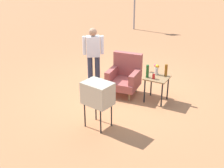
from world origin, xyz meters
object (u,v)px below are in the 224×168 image
object	(u,v)px
armchair	(125,76)
side_table	(157,81)
bottle_tall_amber	(166,70)
person_standing	(93,53)
bottle_wine_green	(147,71)
soda_can_red	(154,76)
tv_on_stand	(98,94)
flower_vase	(157,69)
road_sign	(135,0)

from	to	relation	value
armchair	side_table	size ratio (longest dim) A/B	1.64
armchair	bottle_tall_amber	xyz separation A→B (m)	(1.06, 0.13, 0.30)
person_standing	side_table	bearing A→B (deg)	-2.66
side_table	bottle_wine_green	distance (m)	0.36
bottle_wine_green	soda_can_red	world-z (taller)	bottle_wine_green
tv_on_stand	person_standing	size ratio (longest dim) A/B	0.63
person_standing	flower_vase	size ratio (longest dim) A/B	6.19
bottle_tall_amber	soda_can_red	xyz separation A→B (m)	(-0.20, -0.30, -0.09)
bottle_wine_green	soda_can_red	size ratio (longest dim) A/B	2.62
armchair	side_table	xyz separation A→B (m)	(0.90, -0.04, 0.05)
road_sign	soda_can_red	world-z (taller)	road_sign
tv_on_stand	bottle_tall_amber	bearing A→B (deg)	66.64
person_standing	bottle_wine_green	world-z (taller)	person_standing
side_table	road_sign	size ratio (longest dim) A/B	0.27
road_sign	bottle_tall_amber	bearing A→B (deg)	-59.71
side_table	tv_on_stand	size ratio (longest dim) A/B	0.63
side_table	tv_on_stand	distance (m)	1.87
bottle_wine_green	soda_can_red	xyz separation A→B (m)	(0.17, -0.00, -0.10)
side_table	tv_on_stand	bearing A→B (deg)	-110.96
person_standing	road_sign	world-z (taller)	road_sign
bottle_tall_amber	flower_vase	size ratio (longest dim) A/B	1.13
tv_on_stand	side_table	bearing A→B (deg)	69.04
armchair	person_standing	bearing A→B (deg)	177.03
armchair	soda_can_red	xyz separation A→B (m)	(0.86, -0.17, 0.21)
armchair	road_sign	size ratio (longest dim) A/B	0.43
tv_on_stand	road_sign	world-z (taller)	road_sign
person_standing	bottle_wine_green	size ratio (longest dim) A/B	5.12
person_standing	armchair	bearing A→B (deg)	-2.97
bottle_wine_green	bottle_tall_amber	bearing A→B (deg)	39.31
bottle_wine_green	flower_vase	size ratio (longest dim) A/B	1.21
armchair	soda_can_red	bearing A→B (deg)	-11.33
tv_on_stand	road_sign	bearing A→B (deg)	109.53
side_table	bottle_tall_amber	size ratio (longest dim) A/B	2.16
bottle_wine_green	bottle_tall_amber	world-z (taller)	bottle_wine_green
armchair	person_standing	size ratio (longest dim) A/B	0.65
person_standing	soda_can_red	distance (m)	1.87
armchair	flower_vase	distance (m)	0.88
armchair	person_standing	distance (m)	1.08
armchair	soda_can_red	world-z (taller)	armchair
side_table	road_sign	xyz separation A→B (m)	(-3.65, 6.68, 0.83)
road_sign	bottle_tall_amber	distance (m)	7.56
bottle_wine_green	armchair	bearing A→B (deg)	166.25
road_sign	soda_can_red	bearing A→B (deg)	-62.14
bottle_wine_green	road_sign	bearing A→B (deg)	116.76
flower_vase	soda_can_red	bearing A→B (deg)	-82.57
road_sign	person_standing	bearing A→B (deg)	-75.02
road_sign	flower_vase	size ratio (longest dim) A/B	9.21
armchair	person_standing	world-z (taller)	person_standing
soda_can_red	armchair	bearing A→B (deg)	168.67
person_standing	bottle_tall_amber	xyz separation A→B (m)	(2.04, 0.08, -0.14)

